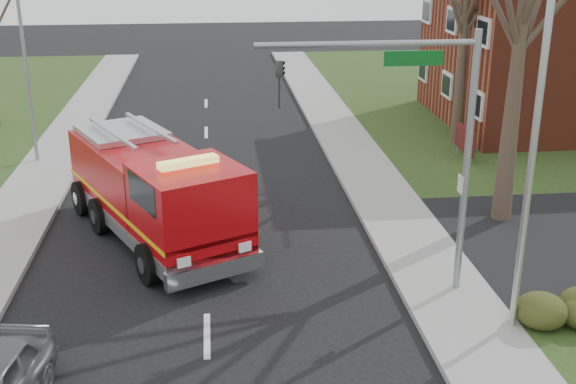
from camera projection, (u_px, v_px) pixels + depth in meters
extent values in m
plane|color=black|center=(207.00, 336.00, 16.88)|extent=(120.00, 120.00, 0.00)
cube|color=#979792|center=(464.00, 319.00, 17.48)|extent=(2.40, 80.00, 0.15)
cube|color=silver|center=(447.00, 85.00, 34.15)|extent=(0.12, 1.40, 1.20)
cube|color=#551415|center=(465.00, 140.00, 29.30)|extent=(0.12, 2.00, 1.00)
cylinder|color=gray|center=(471.00, 156.00, 28.71)|extent=(0.08, 0.08, 0.90)
cylinder|color=gray|center=(458.00, 145.00, 30.20)|extent=(0.08, 0.08, 0.90)
cone|color=#3F3125|center=(520.00, 35.00, 21.38)|extent=(0.64, 0.64, 12.00)
cone|color=#3F3125|center=(465.00, 23.00, 30.19)|extent=(0.56, 0.56, 10.50)
cylinder|color=gray|center=(466.00, 169.00, 17.77)|extent=(0.18, 0.18, 6.80)
cylinder|color=gray|center=(368.00, 44.00, 16.44)|extent=(5.20, 0.14, 0.14)
cube|color=#0C591E|center=(414.00, 58.00, 16.67)|extent=(1.40, 0.06, 0.35)
imported|color=black|center=(280.00, 61.00, 16.36)|extent=(0.22, 0.18, 1.10)
cylinder|color=#B7BABF|center=(532.00, 162.00, 15.70)|extent=(0.16, 0.16, 8.40)
cylinder|color=gray|center=(27.00, 78.00, 28.07)|extent=(0.14, 0.14, 7.00)
cube|color=#AE080C|center=(138.00, 177.00, 22.74)|extent=(4.77, 6.01, 2.17)
cube|color=#AE080C|center=(191.00, 211.00, 19.55)|extent=(3.59, 3.59, 2.48)
cube|color=#B7BABF|center=(155.00, 215.00, 22.05)|extent=(5.96, 8.44, 0.47)
cube|color=#E5B20C|center=(154.00, 198.00, 21.86)|extent=(5.97, 8.45, 0.12)
cube|color=black|center=(208.00, 197.00, 18.38)|extent=(2.20, 1.14, 0.88)
cube|color=#E5D866|center=(188.00, 162.00, 19.07)|extent=(1.65, 1.05, 0.19)
cylinder|color=black|center=(148.00, 264.00, 19.21)|extent=(0.82, 1.18, 1.14)
cylinder|color=black|center=(237.00, 242.00, 20.55)|extent=(0.82, 1.18, 1.14)
cylinder|color=black|center=(82.00, 198.00, 23.91)|extent=(0.82, 1.18, 1.14)
cylinder|color=black|center=(158.00, 184.00, 25.25)|extent=(0.82, 1.18, 1.14)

